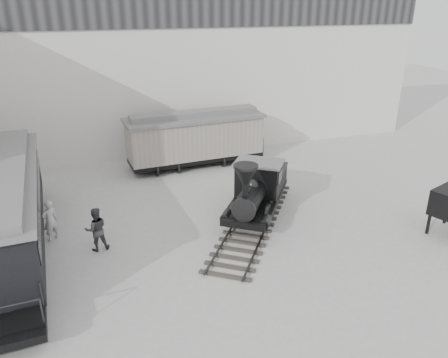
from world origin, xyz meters
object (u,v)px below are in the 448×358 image
object	(u,v)px
locomotive	(257,193)
visitor_a	(50,220)
visitor_b	(96,229)
passenger_coach	(6,210)
boxcar	(195,137)

from	to	relation	value
locomotive	visitor_a	distance (m)	9.20
visitor_a	locomotive	bearing A→B (deg)	144.04
visitor_b	locomotive	bearing A→B (deg)	-179.08
visitor_a	visitor_b	world-z (taller)	visitor_b
visitor_b	passenger_coach	bearing A→B (deg)	-22.60
visitor_a	visitor_b	bearing A→B (deg)	109.82
boxcar	visitor_b	distance (m)	10.60
locomotive	boxcar	xyz separation A→B (m)	(-0.96, 7.66, 0.58)
boxcar	visitor_a	size ratio (longest dim) A/B	4.66
passenger_coach	visitor_a	bearing A→B (deg)	10.63
locomotive	visitor_b	bearing A→B (deg)	-139.30
locomotive	boxcar	distance (m)	7.74
passenger_coach	locomotive	bearing A→B (deg)	-5.39
passenger_coach	visitor_a	xyz separation A→B (m)	(1.52, 0.39, -0.93)
locomotive	visitor_b	distance (m)	7.39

